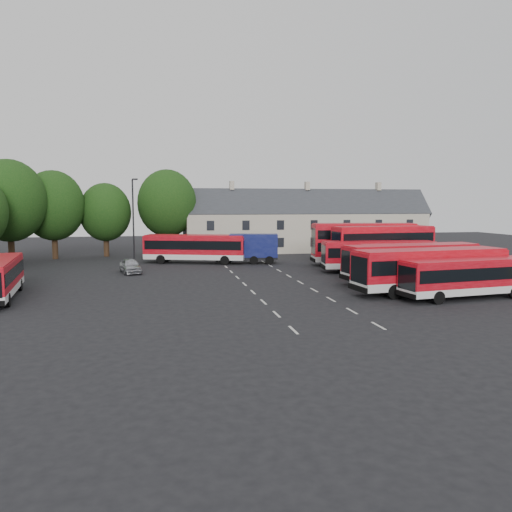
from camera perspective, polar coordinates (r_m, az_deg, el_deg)
The scene contains 15 objects.
ground at distance 41.12m, azimuth -0.86°, elevation -3.67°, with size 140.00×140.00×0.00m, color black.
lane_markings at distance 43.55m, azimuth 1.92°, elevation -3.12°, with size 5.15×33.80×0.01m.
treeline at distance 60.81m, azimuth -24.05°, elevation 5.27°, with size 29.92×32.59×12.01m.
terrace_houses at distance 73.09m, azimuth 5.82°, elevation 3.58°, with size 35.70×7.13×10.06m.
bus_row_a at distance 39.34m, azimuth 23.03°, elevation -2.01°, with size 10.54×3.60×2.92m.
bus_row_b at distance 40.54m, azimuth 19.27°, elevation -1.18°, with size 12.44×4.05×3.45m.
bus_row_c at distance 45.49m, azimuth 17.13°, elevation -0.43°, with size 12.16×4.03×3.37m.
bus_row_d at distance 49.28m, azimuth 18.15°, elevation -0.13°, with size 11.32×3.10×3.17m.
bus_row_e at distance 51.63m, azimuth 13.82°, elevation 0.26°, with size 11.44×4.07×3.16m.
bus_dd_south at distance 54.85m, azimuth 14.33°, elevation 1.29°, with size 11.24×3.60×4.53m.
bus_dd_north at distance 57.36m, azimuth 12.22°, elevation 1.64°, with size 11.73×3.93×4.72m.
bus_north at distance 58.29m, azimuth -6.98°, elevation 1.11°, with size 11.94×6.18×3.31m.
box_truck at distance 57.84m, azimuth -1.25°, elevation 1.04°, with size 8.10×3.99×3.40m.
silver_car at distance 51.33m, azimuth -14.17°, elevation -1.09°, with size 1.73×4.31×1.47m, color #ADAFB5.
lamppost at distance 56.63m, azimuth -13.82°, elevation 4.05°, with size 0.67×0.35×9.65m.
Camera 1 is at (-7.14, -39.90, 6.91)m, focal length 35.00 mm.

